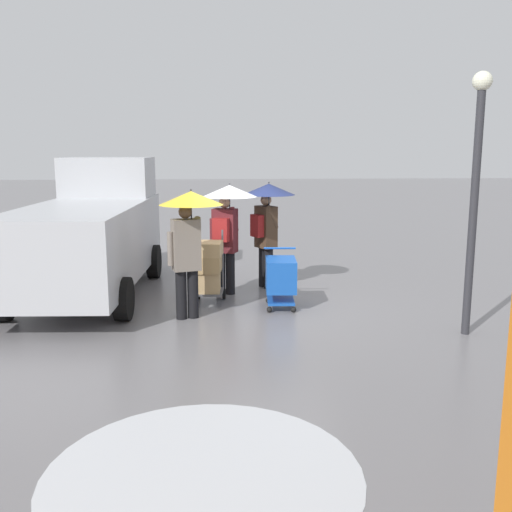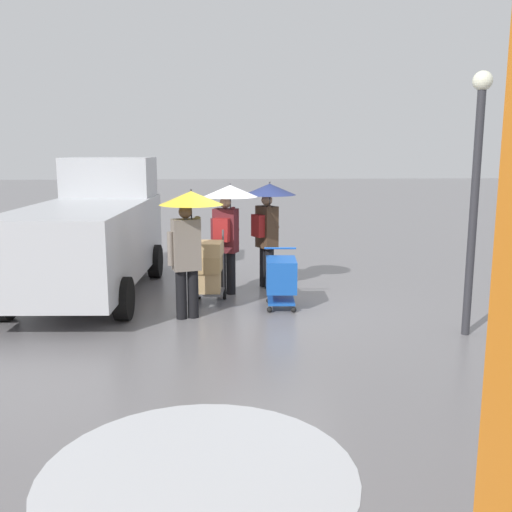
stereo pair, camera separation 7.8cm
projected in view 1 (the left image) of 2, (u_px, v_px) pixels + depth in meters
name	position (u px, v px, depth m)	size (l,w,h in m)	color
ground_plane	(267.00, 308.00, 10.20)	(90.00, 90.00, 0.00)	slate
slush_patch_near_cluster	(203.00, 474.00, 4.97)	(2.79, 2.79, 0.01)	silver
cargo_van_parked_right	(91.00, 233.00, 11.09)	(2.41, 5.44, 2.60)	#B7BABF
shopping_cart_vendor	(281.00, 276.00, 10.12)	(0.60, 0.85, 1.02)	#1951B2
hand_dolly_boxes	(209.00, 267.00, 10.39)	(0.56, 0.74, 1.32)	#515156
pedestrian_pink_side	(267.00, 211.00, 11.41)	(1.04, 1.04, 2.15)	black
pedestrian_black_side	(189.00, 224.00, 9.32)	(1.04, 1.04, 2.15)	black
pedestrian_white_side	(227.00, 214.00, 10.92)	(1.04, 1.04, 2.15)	black
street_lamp	(476.00, 177.00, 8.35)	(0.28, 0.28, 3.86)	#2D2D33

